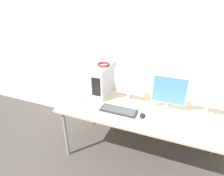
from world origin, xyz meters
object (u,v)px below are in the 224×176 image
monitor_right_near (169,92)px  pc_tower (104,80)px  cell_phone (81,101)px  monitor_right_far (210,98)px  monitor_main (129,84)px  keyboard (119,110)px  headphones (104,64)px  mouse (142,116)px

monitor_right_near → pc_tower: bearing=172.7°
cell_phone → monitor_right_far: bearing=6.2°
monitor_main → keyboard: bearing=-97.1°
monitor_right_near → keyboard: monitor_right_near is taller
pc_tower → monitor_main: size_ratio=1.15×
headphones → cell_phone: headphones is taller
monitor_main → cell_phone: size_ratio=3.13×
keyboard → monitor_main: bearing=82.9°
pc_tower → cell_phone: size_ratio=3.59×
pc_tower → keyboard: bearing=-46.1°
monitor_right_far → mouse: (-0.69, -0.33, -0.21)m
monitor_right_far → mouse: 0.79m
monitor_main → monitor_right_near: (0.50, -0.05, 0.00)m
monitor_right_far → pc_tower: bearing=178.3°
headphones → cell_phone: 0.57m
pc_tower → monitor_right_far: (1.34, -0.04, 0.01)m
monitor_right_far → mouse: size_ratio=3.96×
pc_tower → headphones: bearing=90.0°
keyboard → cell_phone: keyboard is taller
pc_tower → monitor_right_far: bearing=-1.7°
monitor_right_near → mouse: size_ratio=4.22×
monitor_main → monitor_right_near: 0.50m
keyboard → mouse: 0.30m
monitor_right_near → mouse: bearing=-133.1°
headphones → monitor_right_near: bearing=-7.3°
pc_tower → monitor_right_near: size_ratio=1.13×
cell_phone → keyboard: bearing=-8.6°
pc_tower → cell_phone: (-0.19, -0.33, -0.21)m
monitor_main → mouse: 0.46m
pc_tower → monitor_right_far: pc_tower is taller
pc_tower → monitor_main: monitor_main is taller
monitor_right_near → mouse: monitor_right_near is taller
headphones → monitor_main: (0.39, -0.07, -0.20)m
headphones → monitor_right_far: headphones is taller
monitor_main → keyboard: size_ratio=0.98×
pc_tower → keyboard: 0.55m
headphones → monitor_right_far: 1.35m
monitor_main → monitor_right_near: bearing=-5.2°
monitor_right_far → cell_phone: bearing=-169.2°
cell_phone → monitor_main: bearing=19.7°
headphones → mouse: size_ratio=1.67×
headphones → keyboard: size_ratio=0.39×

